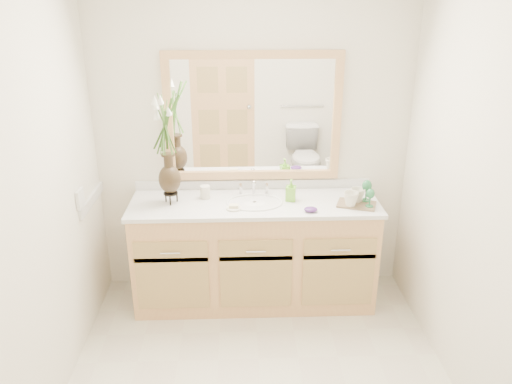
{
  "coord_description": "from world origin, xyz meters",
  "views": [
    {
      "loc": [
        -0.12,
        -2.38,
        2.26
      ],
      "look_at": [
        -0.0,
        0.65,
        1.05
      ],
      "focal_mm": 35.0,
      "sensor_mm": 36.0,
      "label": 1
    }
  ],
  "objects_px": {
    "flower_vase": "(167,133)",
    "tumbler": "(205,192)",
    "soap_bottle": "(291,191)",
    "tray": "(357,204)"
  },
  "relations": [
    {
      "from": "flower_vase",
      "to": "tumbler",
      "type": "bearing_deg",
      "value": 18.89
    },
    {
      "from": "soap_bottle",
      "to": "tray",
      "type": "relative_size",
      "value": 0.54
    },
    {
      "from": "tumbler",
      "to": "tray",
      "type": "height_order",
      "value": "tumbler"
    },
    {
      "from": "flower_vase",
      "to": "tumbler",
      "type": "xyz_separation_m",
      "value": [
        0.25,
        0.08,
        -0.48
      ]
    },
    {
      "from": "flower_vase",
      "to": "tray",
      "type": "xyz_separation_m",
      "value": [
        1.35,
        -0.1,
        -0.52
      ]
    },
    {
      "from": "flower_vase",
      "to": "tumbler",
      "type": "relative_size",
      "value": 8.09
    },
    {
      "from": "flower_vase",
      "to": "tumbler",
      "type": "distance_m",
      "value": 0.55
    },
    {
      "from": "tumbler",
      "to": "soap_bottle",
      "type": "xyz_separation_m",
      "value": [
        0.64,
        -0.07,
        0.03
      ]
    },
    {
      "from": "tumbler",
      "to": "soap_bottle",
      "type": "bearing_deg",
      "value": -6.33
    },
    {
      "from": "flower_vase",
      "to": "tray",
      "type": "bearing_deg",
      "value": -4.09
    }
  ]
}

